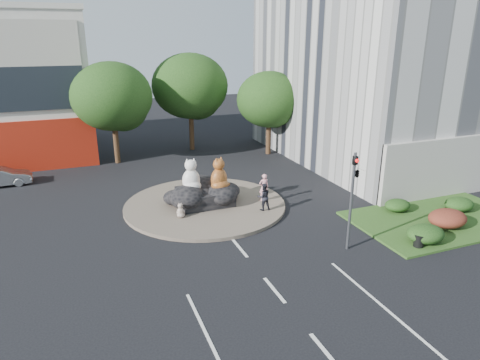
# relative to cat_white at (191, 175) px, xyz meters

# --- Properties ---
(ground) EXTENTS (120.00, 120.00, 0.00)m
(ground) POSITION_rel_cat_white_xyz_m (0.81, -10.09, -2.15)
(ground) COLOR black
(ground) RESTS_ON ground
(roundabout_island) EXTENTS (10.00, 10.00, 0.20)m
(roundabout_island) POSITION_rel_cat_white_xyz_m (0.81, -0.09, -2.05)
(roundabout_island) COLOR brown
(roundabout_island) RESTS_ON ground
(rock_plinth) EXTENTS (3.20, 2.60, 0.90)m
(rock_plinth) POSITION_rel_cat_white_xyz_m (0.81, -0.09, -1.50)
(rock_plinth) COLOR black
(rock_plinth) RESTS_ON roundabout_island
(grass_verge) EXTENTS (10.00, 6.00, 0.12)m
(grass_verge) POSITION_rel_cat_white_xyz_m (12.81, -7.09, -2.09)
(grass_verge) COLOR #2B4A18
(grass_verge) RESTS_ON ground
(tree_left) EXTENTS (6.46, 6.46, 8.27)m
(tree_left) POSITION_rel_cat_white_xyz_m (-3.12, 11.97, 3.10)
(tree_left) COLOR #382314
(tree_left) RESTS_ON ground
(tree_mid) EXTENTS (6.84, 6.84, 8.76)m
(tree_mid) POSITION_rel_cat_white_xyz_m (3.88, 13.97, 3.41)
(tree_mid) COLOR #382314
(tree_mid) RESTS_ON ground
(tree_right) EXTENTS (5.70, 5.70, 7.30)m
(tree_right) POSITION_rel_cat_white_xyz_m (9.88, 9.97, 2.48)
(tree_right) COLOR #382314
(tree_right) RESTS_ON ground
(hedge_near_green) EXTENTS (2.00, 1.60, 0.90)m
(hedge_near_green) POSITION_rel_cat_white_xyz_m (9.81, -9.09, -1.58)
(hedge_near_green) COLOR black
(hedge_near_green) RESTS_ON grass_verge
(hedge_red) EXTENTS (2.20, 1.76, 0.99)m
(hedge_red) POSITION_rel_cat_white_xyz_m (12.31, -8.09, -1.53)
(hedge_red) COLOR #552516
(hedge_red) RESTS_ON grass_verge
(hedge_mid_green) EXTENTS (1.80, 1.44, 0.81)m
(hedge_mid_green) POSITION_rel_cat_white_xyz_m (14.81, -6.59, -1.62)
(hedge_mid_green) COLOR black
(hedge_mid_green) RESTS_ON grass_verge
(hedge_back_green) EXTENTS (1.60, 1.28, 0.72)m
(hedge_back_green) POSITION_rel_cat_white_xyz_m (11.31, -5.29, -1.67)
(hedge_back_green) COLOR black
(hedge_back_green) RESTS_ON grass_verge
(traffic_light) EXTENTS (0.44, 1.24, 5.00)m
(traffic_light) POSITION_rel_cat_white_xyz_m (5.90, -8.10, 1.47)
(traffic_light) COLOR #595B60
(traffic_light) RESTS_ON ground
(street_lamp) EXTENTS (2.34, 0.22, 8.06)m
(street_lamp) POSITION_rel_cat_white_xyz_m (13.62, -2.09, 2.40)
(street_lamp) COLOR #595B60
(street_lamp) RESTS_ON ground
(cat_white) EXTENTS (1.35, 1.20, 2.10)m
(cat_white) POSITION_rel_cat_white_xyz_m (0.00, 0.00, 0.00)
(cat_white) COLOR silver
(cat_white) RESTS_ON rock_plinth
(cat_tabby) EXTENTS (1.63, 1.57, 2.10)m
(cat_tabby) POSITION_rel_cat_white_xyz_m (1.65, -0.41, 0.00)
(cat_tabby) COLOR orange
(cat_tabby) RESTS_ON rock_plinth
(kitten_calico) EXTENTS (0.69, 0.66, 0.88)m
(kitten_calico) POSITION_rel_cat_white_xyz_m (-1.12, -1.63, -1.51)
(kitten_calico) COLOR silver
(kitten_calico) RESTS_ON roundabout_island
(kitten_white) EXTENTS (0.64, 0.64, 0.80)m
(kitten_white) POSITION_rel_cat_white_xyz_m (2.32, -0.76, -1.55)
(kitten_white) COLOR beige
(kitten_white) RESTS_ON roundabout_island
(pedestrian_pink) EXTENTS (0.65, 0.44, 1.76)m
(pedestrian_pink) POSITION_rel_cat_white_xyz_m (4.43, -0.97, -1.07)
(pedestrian_pink) COLOR pink
(pedestrian_pink) RESTS_ON roundabout_island
(pedestrian_dark) EXTENTS (0.87, 0.71, 1.67)m
(pedestrian_dark) POSITION_rel_cat_white_xyz_m (3.78, -2.38, -1.11)
(pedestrian_dark) COLOR black
(pedestrian_dark) RESTS_ON roundabout_island
(parked_car) EXTENTS (4.10, 1.53, 1.34)m
(parked_car) POSITION_rel_cat_white_xyz_m (-11.57, 8.83, -1.48)
(parked_car) COLOR #979B9E
(parked_car) RESTS_ON ground
(litter_bin) EXTENTS (0.60, 0.60, 0.63)m
(litter_bin) POSITION_rel_cat_white_xyz_m (9.14, -9.37, -1.71)
(litter_bin) COLOR black
(litter_bin) RESTS_ON grass_verge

